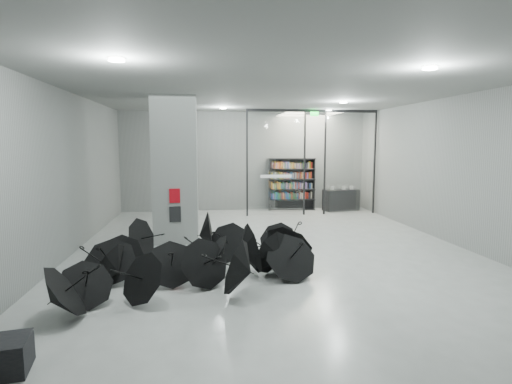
{
  "coord_description": "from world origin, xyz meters",
  "views": [
    {
      "loc": [
        -1.76,
        -9.38,
        2.73
      ],
      "look_at": [
        -0.3,
        1.5,
        1.4
      ],
      "focal_mm": 28.14,
      "sensor_mm": 36.0,
      "label": 1
    }
  ],
  "objects": [
    {
      "name": "room",
      "position": [
        0.0,
        0.0,
        2.84
      ],
      "size": [
        14.0,
        14.02,
        4.01
      ],
      "color": "gray",
      "rests_on": "ground"
    },
    {
      "name": "column",
      "position": [
        -2.5,
        2.0,
        2.0
      ],
      "size": [
        1.2,
        1.2,
        4.0
      ],
      "primitive_type": "cube",
      "color": "slate",
      "rests_on": "ground"
    },
    {
      "name": "fire_cabinet",
      "position": [
        -2.5,
        1.38,
        1.35
      ],
      "size": [
        0.28,
        0.04,
        0.38
      ],
      "primitive_type": "cube",
      "color": "#A50A07",
      "rests_on": "column"
    },
    {
      "name": "info_panel",
      "position": [
        -2.5,
        1.38,
        0.85
      ],
      "size": [
        0.3,
        0.03,
        0.42
      ],
      "primitive_type": "cube",
      "color": "black",
      "rests_on": "column"
    },
    {
      "name": "exit_sign",
      "position": [
        2.4,
        5.3,
        3.82
      ],
      "size": [
        0.3,
        0.06,
        0.15
      ],
      "primitive_type": "cube",
      "color": "#0CE533",
      "rests_on": "room"
    },
    {
      "name": "glass_partition",
      "position": [
        2.39,
        5.5,
        2.18
      ],
      "size": [
        5.06,
        0.08,
        4.0
      ],
      "color": "silver",
      "rests_on": "ground"
    },
    {
      "name": "bookshelf",
      "position": [
        1.89,
        6.75,
        1.06
      ],
      "size": [
        1.97,
        0.67,
        2.13
      ],
      "primitive_type": null,
      "rotation": [
        0.0,
        0.0,
        -0.15
      ],
      "color": "black",
      "rests_on": "ground"
    },
    {
      "name": "shop_counter",
      "position": [
        3.85,
        6.26,
        0.43
      ],
      "size": [
        1.53,
        0.87,
        0.86
      ],
      "primitive_type": "cube",
      "rotation": [
        0.0,
        0.0,
        0.21
      ],
      "color": "black",
      "rests_on": "ground"
    },
    {
      "name": "umbrella_cluster",
      "position": [
        -1.82,
        -1.36,
        0.31
      ],
      "size": [
        5.47,
        4.48,
        1.32
      ],
      "color": "black",
      "rests_on": "ground"
    }
  ]
}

